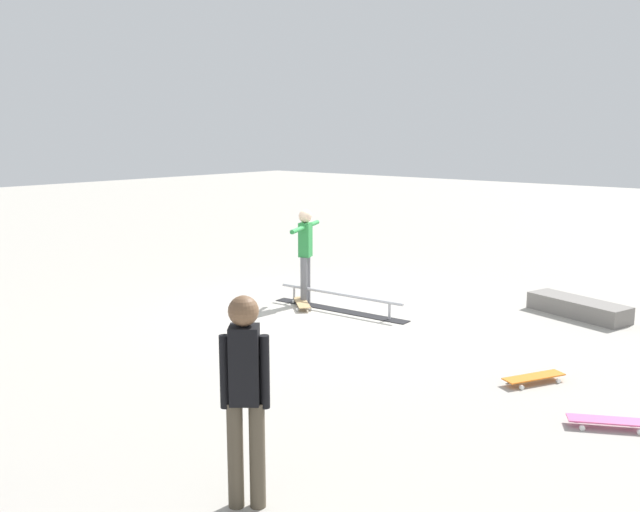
% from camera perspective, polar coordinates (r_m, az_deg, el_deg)
% --- Properties ---
extents(ground_plane, '(60.00, 60.00, 0.00)m').
position_cam_1_polar(ground_plane, '(11.53, 0.40, -4.62)').
color(ground_plane, '#ADA89E').
extents(grind_rail, '(2.60, 0.41, 0.31)m').
position_cam_1_polar(grind_rail, '(11.57, 1.61, -3.90)').
color(grind_rail, black).
rests_on(grind_rail, ground_plane).
extents(skate_ledge, '(1.73, 0.95, 0.28)m').
position_cam_1_polar(skate_ledge, '(12.01, 20.55, -4.01)').
color(skate_ledge, gray).
rests_on(skate_ledge, ground_plane).
extents(skater_main, '(0.58, 1.25, 1.65)m').
position_cam_1_polar(skater_main, '(11.88, -1.22, 0.55)').
color(skater_main, slate).
rests_on(skater_main, ground_plane).
extents(skateboard_main, '(0.74, 0.67, 0.09)m').
position_cam_1_polar(skateboard_main, '(11.82, -1.51, -3.88)').
color(skateboard_main, tan).
rests_on(skateboard_main, ground_plane).
extents(bystander_black_shirt, '(0.35, 0.31, 1.73)m').
position_cam_1_polar(bystander_black_shirt, '(5.49, -6.21, -10.97)').
color(bystander_black_shirt, brown).
rests_on(bystander_black_shirt, ground_plane).
extents(loose_skateboard_orange, '(0.53, 0.81, 0.09)m').
position_cam_1_polar(loose_skateboard_orange, '(8.73, 17.25, -9.54)').
color(loose_skateboard_orange, orange).
rests_on(loose_skateboard_orange, ground_plane).
extents(loose_skateboard_pink, '(0.79, 0.57, 0.09)m').
position_cam_1_polar(loose_skateboard_pink, '(7.75, 22.73, -12.45)').
color(loose_skateboard_pink, '#E05993').
rests_on(loose_skateboard_pink, ground_plane).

